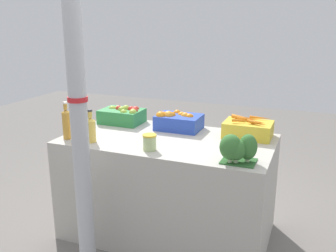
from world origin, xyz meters
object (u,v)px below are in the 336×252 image
carrot_crate (248,129)px  pickle_jar (150,142)px  apple_crate (123,115)px  juice_bottle_golden (91,129)px  juice_bottle_amber (66,123)px  juice_bottle_cloudy (78,124)px  orange_crate (177,121)px  support_pole (79,116)px  broccoli_pile (237,148)px

carrot_crate → pickle_jar: size_ratio=3.21×
apple_crate → juice_bottle_golden: size_ratio=1.45×
juice_bottle_amber → pickle_jar: (0.70, 0.00, -0.07)m
carrot_crate → juice_bottle_cloudy: size_ratio=1.24×
juice_bottle_cloudy → juice_bottle_golden: 0.12m
carrot_crate → orange_crate: bearing=-179.4°
apple_crate → carrot_crate: carrot_crate is taller
apple_crate → orange_crate: bearing=-0.5°
pickle_jar → orange_crate: bearing=90.3°
apple_crate → orange_crate: orange_crate is taller
juice_bottle_cloudy → support_pole: bearing=-52.9°
support_pole → pickle_jar: 0.55m
orange_crate → pickle_jar: size_ratio=3.21×
support_pole → carrot_crate: bearing=47.0°
orange_crate → support_pole: bearing=-107.7°
juice_bottle_amber → juice_bottle_cloudy: size_ratio=0.98×
orange_crate → juice_bottle_golden: juice_bottle_golden is taller
broccoli_pile → pickle_jar: (-0.63, 0.02, -0.04)m
apple_crate → carrot_crate: (1.11, 0.00, -0.01)m
support_pole → juice_bottle_cloudy: (-0.29, 0.39, -0.18)m
juice_bottle_golden → apple_crate: bearing=93.9°
support_pole → orange_crate: bearing=72.3°
juice_bottle_amber → juice_bottle_golden: 0.22m
carrot_crate → pickle_jar: bearing=-135.7°
orange_crate → carrot_crate: 0.59m
apple_crate → juice_bottle_amber: size_ratio=1.26×
orange_crate → juice_bottle_cloudy: size_ratio=1.24×
orange_crate → juice_bottle_golden: bearing=-130.4°
broccoli_pile → juice_bottle_golden: bearing=179.0°
juice_bottle_cloudy → pickle_jar: size_ratio=2.59×
carrot_crate → broccoli_pile: size_ratio=1.59×
pickle_jar → broccoli_pile: bearing=-1.7°
apple_crate → support_pole: bearing=-77.2°
orange_crate → juice_bottle_golden: (-0.48, -0.57, 0.03)m
juice_bottle_amber → support_pole: bearing=-44.2°
carrot_crate → juice_bottle_amber: juice_bottle_amber is taller
broccoli_pile → juice_bottle_golden: (-1.12, 0.02, 0.00)m
apple_crate → pickle_jar: (0.53, -0.57, -0.02)m
juice_bottle_golden → pickle_jar: size_ratio=2.21×
juice_bottle_amber → juice_bottle_golden: size_ratio=1.16×
apple_crate → juice_bottle_golden: 0.58m
broccoli_pile → juice_bottle_golden: juice_bottle_golden is taller
support_pole → broccoli_pile: (0.94, 0.37, -0.21)m
broccoli_pile → pickle_jar: bearing=178.3°
juice_bottle_cloudy → juice_bottle_golden: juice_bottle_cloudy is taller
orange_crate → pickle_jar: (0.00, -0.57, -0.02)m
juice_bottle_amber → juice_bottle_golden: (0.22, 0.00, -0.02)m
apple_crate → juice_bottle_cloudy: juice_bottle_cloudy is taller
orange_crate → juice_bottle_amber: size_ratio=1.26×
broccoli_pile → juice_bottle_amber: 1.33m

